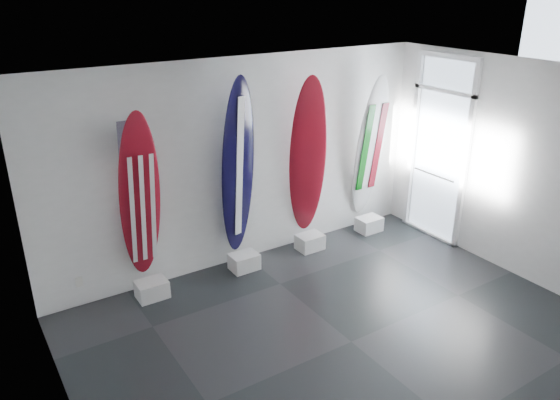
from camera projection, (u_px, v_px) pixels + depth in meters
floor at (351, 342)px, 6.30m from camera, size 6.00×6.00×0.00m
ceiling at (367, 84)px, 5.16m from camera, size 6.00×6.00×0.00m
wall_back at (244, 163)px, 7.67m from camera, size 6.00×0.00×6.00m
wall_left at (65, 313)px, 4.23m from camera, size 0.00×5.00×5.00m
wall_right at (530, 175)px, 7.23m from camera, size 0.00×5.00×5.00m
display_block_usa at (152, 289)px, 7.14m from camera, size 0.40×0.30×0.24m
surfboard_usa at (140, 198)px, 6.74m from camera, size 0.54×0.47×2.32m
display_block_navy at (244, 262)px, 7.84m from camera, size 0.40×0.30×0.24m
surfboard_navy at (238, 168)px, 7.39m from camera, size 0.63×0.40×2.58m
display_block_swiss at (310, 242)px, 8.43m from camera, size 0.40×0.30×0.24m
surfboard_swiss at (308, 157)px, 7.99m from camera, size 0.66×0.55×2.49m
display_block_italy at (369, 224)px, 9.04m from camera, size 0.40×0.30×0.24m
surfboard_italy at (370, 148)px, 8.62m from camera, size 0.56×0.46×2.39m
wall_outlet at (79, 282)px, 6.87m from camera, size 0.09×0.02×0.13m
glass_door at (439, 152)px, 8.45m from camera, size 0.12×1.16×2.85m
balcony at (485, 190)px, 9.47m from camera, size 2.80×2.20×1.20m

